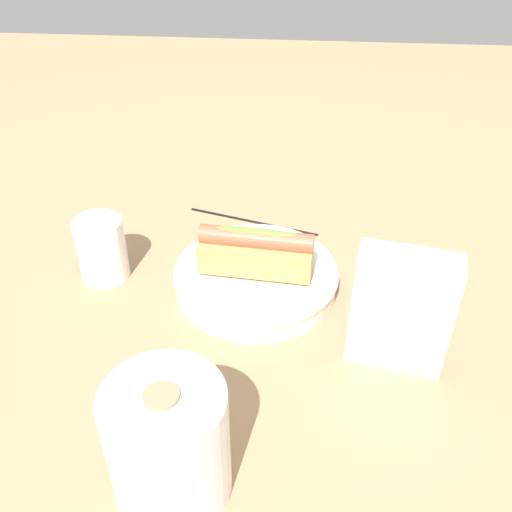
{
  "coord_description": "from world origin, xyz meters",
  "views": [
    {
      "loc": [
        -0.03,
        0.61,
        0.5
      ],
      "look_at": [
        0.02,
        0.01,
        0.05
      ],
      "focal_mm": 39.38,
      "sensor_mm": 36.0,
      "label": 1
    }
  ],
  "objects_px": {
    "serving_bowl": "(256,277)",
    "water_glass": "(102,252)",
    "hotdog_front": "(256,251)",
    "chopstick_near": "(253,221)",
    "napkin_box": "(401,310)",
    "paper_towel_roll": "(169,444)"
  },
  "relations": [
    {
      "from": "serving_bowl",
      "to": "water_glass",
      "type": "bearing_deg",
      "value": -2.73
    },
    {
      "from": "hotdog_front",
      "to": "water_glass",
      "type": "relative_size",
      "value": 1.71
    },
    {
      "from": "hotdog_front",
      "to": "water_glass",
      "type": "bearing_deg",
      "value": -2.73
    },
    {
      "from": "water_glass",
      "to": "chopstick_near",
      "type": "relative_size",
      "value": 0.41
    },
    {
      "from": "serving_bowl",
      "to": "napkin_box",
      "type": "height_order",
      "value": "napkin_box"
    },
    {
      "from": "paper_towel_roll",
      "to": "serving_bowl",
      "type": "bearing_deg",
      "value": -99.65
    },
    {
      "from": "water_glass",
      "to": "chopstick_near",
      "type": "bearing_deg",
      "value": -141.5
    },
    {
      "from": "serving_bowl",
      "to": "napkin_box",
      "type": "xyz_separation_m",
      "value": [
        -0.17,
        0.11,
        0.06
      ]
    },
    {
      "from": "serving_bowl",
      "to": "napkin_box",
      "type": "relative_size",
      "value": 1.5
    },
    {
      "from": "serving_bowl",
      "to": "chopstick_near",
      "type": "distance_m",
      "value": 0.17
    },
    {
      "from": "paper_towel_roll",
      "to": "napkin_box",
      "type": "relative_size",
      "value": 0.89
    },
    {
      "from": "serving_bowl",
      "to": "hotdog_front",
      "type": "relative_size",
      "value": 1.47
    },
    {
      "from": "chopstick_near",
      "to": "napkin_box",
      "type": "bearing_deg",
      "value": 140.36
    },
    {
      "from": "hotdog_front",
      "to": "chopstick_near",
      "type": "distance_m",
      "value": 0.18
    },
    {
      "from": "serving_bowl",
      "to": "hotdog_front",
      "type": "xyz_separation_m",
      "value": [
        -0.0,
        -0.0,
        0.04
      ]
    },
    {
      "from": "napkin_box",
      "to": "paper_towel_roll",
      "type": "bearing_deg",
      "value": 50.73
    },
    {
      "from": "water_glass",
      "to": "paper_towel_roll",
      "type": "distance_m",
      "value": 0.35
    },
    {
      "from": "hotdog_front",
      "to": "paper_towel_roll",
      "type": "bearing_deg",
      "value": 80.35
    },
    {
      "from": "hotdog_front",
      "to": "chopstick_near",
      "type": "relative_size",
      "value": 0.7
    },
    {
      "from": "serving_bowl",
      "to": "water_glass",
      "type": "height_order",
      "value": "water_glass"
    },
    {
      "from": "hotdog_front",
      "to": "napkin_box",
      "type": "distance_m",
      "value": 0.21
    },
    {
      "from": "paper_towel_roll",
      "to": "chopstick_near",
      "type": "distance_m",
      "value": 0.47
    }
  ]
}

